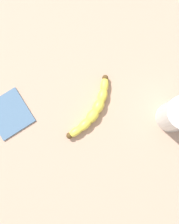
% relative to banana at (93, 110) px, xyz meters
% --- Properties ---
extents(wooden_tabletop, '(1.20, 1.20, 0.03)m').
position_rel_banana_xyz_m(wooden_tabletop, '(-0.04, 0.00, -0.03)').
color(wooden_tabletop, tan).
rests_on(wooden_tabletop, ground).
extents(banana, '(0.11, 0.20, 0.03)m').
position_rel_banana_xyz_m(banana, '(0.00, 0.00, 0.00)').
color(banana, yellow).
rests_on(banana, wooden_tabletop).
extents(smoothie_glass, '(0.09, 0.09, 0.11)m').
position_rel_banana_xyz_m(smoothie_glass, '(0.14, 0.18, 0.03)').
color(smoothie_glass, silver).
rests_on(smoothie_glass, wooden_tabletop).
extents(folded_napkin, '(0.12, 0.11, 0.01)m').
position_rel_banana_xyz_m(folded_napkin, '(-0.12, -0.21, -0.01)').
color(folded_napkin, slate).
rests_on(folded_napkin, wooden_tabletop).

